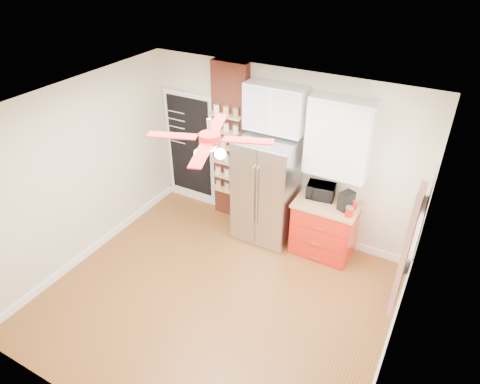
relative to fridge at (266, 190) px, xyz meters
The scene contains 21 objects.
floor 1.85m from the fridge, 88.24° to the right, with size 4.50×4.50×0.00m, color brown.
ceiling 2.45m from the fridge, 88.24° to the right, with size 4.50×4.50×0.00m, color white.
wall_back 0.60m from the fridge, 82.30° to the left, with size 4.50×0.02×2.70m, color beige.
wall_front 3.66m from the fridge, 89.21° to the right, with size 4.50×0.02×2.70m, color beige.
wall_left 2.78m from the fridge, 143.46° to the right, with size 0.02×4.00×2.70m, color beige.
wall_right 2.86m from the fridge, 35.33° to the right, with size 0.02×4.00×2.70m, color beige.
chalkboard 1.70m from the fridge, 168.59° to the left, with size 0.95×0.05×1.95m.
brick_pillar 0.97m from the fridge, 160.07° to the left, with size 0.60×0.16×2.70m, color brown.
fridge is the anchor object (origin of this frame).
upper_glass_cabinet 1.29m from the fridge, 90.00° to the left, with size 0.90×0.35×0.70m, color white.
red_cabinet 1.06m from the fridge, ahead, with size 0.94×0.64×0.90m.
upper_shelf_unit 1.41m from the fridge, 12.78° to the left, with size 0.90×0.30×1.15m, color white.
window 2.49m from the fridge, 17.75° to the right, with size 0.04×0.75×1.05m, color white.
curtain 2.63m from the fridge, 29.86° to the right, with size 0.06×0.40×1.55m, color red.
ceiling_fan 2.25m from the fridge, 88.24° to the right, with size 1.40×1.40×0.44m.
toaster_oven 0.85m from the fridge, 10.62° to the left, with size 0.41×0.28×0.23m, color black.
coffee_maker 1.25m from the fridge, ahead, with size 0.15×0.22×0.27m, color black.
canister_left 1.35m from the fridge, ahead, with size 0.11×0.11×0.13m, color #B01609.
canister_right 1.35m from the fridge, ahead, with size 0.10×0.10×0.14m, color #B50A0D.
pantry_jar_oats 1.03m from the fridge, behind, with size 0.10×0.10×0.14m, color beige.
pantry_jar_beans 0.87m from the fridge, 165.36° to the left, with size 0.09×0.09×0.13m, color #92704A.
Camera 1 is at (2.33, -3.55, 4.38)m, focal length 32.00 mm.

